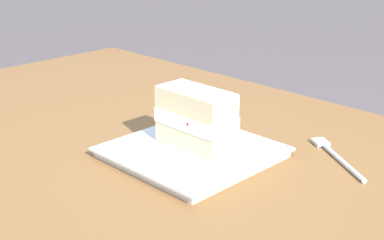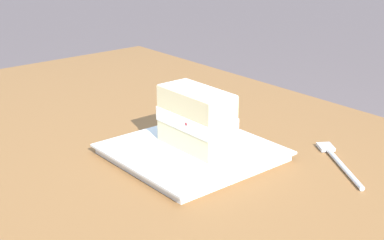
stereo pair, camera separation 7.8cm
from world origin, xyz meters
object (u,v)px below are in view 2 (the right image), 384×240
object	(u,v)px
patio_table	(203,216)
dessert_plate	(192,152)
cake_slice	(196,119)
dessert_fork	(338,161)

from	to	relation	value
patio_table	dessert_plate	distance (m)	0.11
dessert_plate	cake_slice	size ratio (longest dim) A/B	1.82
patio_table	cake_slice	size ratio (longest dim) A/B	11.98
dessert_plate	cake_slice	bearing A→B (deg)	93.36
cake_slice	dessert_plate	bearing A→B (deg)	-86.64
cake_slice	patio_table	bearing A→B (deg)	-22.82
dessert_fork	dessert_plate	bearing A→B (deg)	-135.66
dessert_plate	dessert_fork	world-z (taller)	dessert_plate
dessert_plate	dessert_fork	bearing A→B (deg)	44.34
patio_table	dessert_fork	world-z (taller)	dessert_fork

